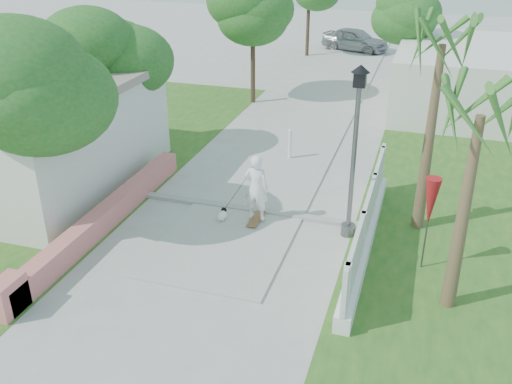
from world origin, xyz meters
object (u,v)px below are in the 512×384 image
at_px(bollard, 290,143).
at_px(dog, 222,215).
at_px(patio_umbrella, 431,203).
at_px(skateboarder, 253,189).
at_px(parked_car, 355,39).
at_px(street_lamp, 354,148).

xyz_separation_m(bollard, dog, (-0.66, -4.77, -0.39)).
distance_m(patio_umbrella, dog, 5.51).
distance_m(skateboarder, parked_car, 22.69).
xyz_separation_m(street_lamp, bollard, (-2.70, 4.50, -1.84)).
relative_size(bollard, patio_umbrella, 0.47).
height_order(bollard, dog, bollard).
relative_size(patio_umbrella, skateboarder, 1.19).
distance_m(bollard, skateboarder, 4.58).
distance_m(street_lamp, skateboarder, 2.92).
xyz_separation_m(street_lamp, patio_umbrella, (1.90, -1.00, -0.74)).
distance_m(bollard, parked_car, 18.13).
bearing_deg(skateboarder, parked_car, -88.35).
xyz_separation_m(street_lamp, skateboarder, (-2.54, -0.06, -1.44)).
bearing_deg(dog, street_lamp, 0.53).
bearing_deg(dog, skateboarder, 10.77).
relative_size(bollard, skateboarder, 0.56).
distance_m(dog, parked_car, 22.90).
bearing_deg(parked_car, skateboarder, -158.48).
height_order(patio_umbrella, skateboarder, patio_umbrella).
bearing_deg(patio_umbrella, parked_car, 102.15).
relative_size(street_lamp, dog, 8.60).
bearing_deg(patio_umbrella, dog, 172.13).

